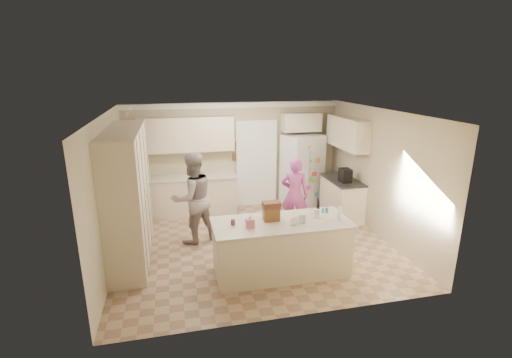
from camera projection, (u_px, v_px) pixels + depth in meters
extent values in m
cube|color=tan|center=(255.00, 245.00, 7.34)|extent=(5.20, 4.60, 0.02)
cube|color=white|center=(255.00, 112.00, 6.60)|extent=(5.20, 4.60, 0.02)
cube|color=#BDAF8C|center=(234.00, 156.00, 9.13)|extent=(5.20, 0.02, 2.60)
cube|color=#BDAF8C|center=(294.00, 232.00, 4.81)|extent=(5.20, 0.02, 2.60)
cube|color=#BDAF8C|center=(108.00, 192.00, 6.41)|extent=(0.02, 4.60, 2.60)
cube|color=#BDAF8C|center=(380.00, 174.00, 7.53)|extent=(0.02, 4.60, 2.60)
cube|color=white|center=(234.00, 105.00, 8.74)|extent=(5.20, 0.08, 0.12)
cube|color=beige|center=(129.00, 194.00, 6.70)|extent=(0.60, 2.60, 2.35)
cube|color=beige|center=(190.00, 196.00, 8.84)|extent=(2.20, 0.60, 0.88)
cube|color=#C0B29E|center=(189.00, 178.00, 8.70)|extent=(2.24, 0.63, 0.04)
cube|color=beige|center=(186.00, 134.00, 8.55)|extent=(2.20, 0.35, 0.80)
cube|color=black|center=(256.00, 164.00, 9.29)|extent=(0.90, 0.06, 2.10)
cube|color=white|center=(257.00, 165.00, 9.26)|extent=(1.02, 0.03, 2.22)
cube|color=brown|center=(235.00, 146.00, 9.03)|extent=(0.15, 0.02, 0.20)
cube|color=brown|center=(235.00, 157.00, 9.11)|extent=(0.15, 0.02, 0.20)
cube|color=white|center=(302.00, 170.00, 9.33)|extent=(1.08, 0.95, 1.80)
cube|color=gray|center=(307.00, 174.00, 9.00)|extent=(0.02, 0.02, 1.78)
cube|color=black|center=(299.00, 165.00, 8.87)|extent=(0.22, 0.03, 0.35)
cylinder|color=silver|center=(305.00, 168.00, 8.93)|extent=(0.02, 0.02, 0.85)
cylinder|color=silver|center=(309.00, 168.00, 8.96)|extent=(0.02, 0.02, 0.85)
cube|color=beige|center=(301.00, 122.00, 9.09)|extent=(0.95, 0.35, 0.45)
cube|color=beige|center=(342.00, 199.00, 8.64)|extent=(0.60, 1.20, 0.88)
cube|color=#2D2B28|center=(342.00, 180.00, 8.51)|extent=(0.63, 1.24, 0.04)
cube|color=beige|center=(347.00, 133.00, 8.43)|extent=(0.35, 1.50, 0.70)
cube|color=black|center=(345.00, 175.00, 8.27)|extent=(0.22, 0.28, 0.30)
cube|color=beige|center=(281.00, 248.00, 6.23)|extent=(2.20, 0.90, 0.88)
cube|color=#C0B29E|center=(282.00, 223.00, 6.10)|extent=(2.28, 0.96, 0.05)
cylinder|color=white|center=(318.00, 213.00, 6.25)|extent=(0.13, 0.13, 0.15)
cube|color=#E16F7D|center=(250.00, 223.00, 5.86)|extent=(0.13, 0.13, 0.14)
cone|color=white|center=(250.00, 217.00, 5.83)|extent=(0.08, 0.08, 0.08)
cube|color=brown|center=(271.00, 214.00, 6.12)|extent=(0.26, 0.18, 0.22)
cube|color=#592D1E|center=(271.00, 205.00, 6.08)|extent=(0.28, 0.20, 0.10)
cylinder|color=#59263F|center=(233.00, 222.00, 5.95)|extent=(0.07, 0.07, 0.09)
cube|color=white|center=(294.00, 221.00, 5.91)|extent=(0.12, 0.06, 0.16)
cube|color=silver|center=(302.00, 219.00, 5.99)|extent=(0.12, 0.05, 0.16)
cylinder|color=silver|center=(339.00, 213.00, 6.12)|extent=(0.07, 0.07, 0.24)
cylinder|color=teal|center=(323.00, 210.00, 6.46)|extent=(0.05, 0.05, 0.09)
cylinder|color=teal|center=(327.00, 210.00, 6.47)|extent=(0.05, 0.05, 0.09)
imported|color=gray|center=(193.00, 198.00, 7.24)|extent=(1.10, 1.00, 1.83)
imported|color=#A23D8B|center=(295.00, 194.00, 7.83)|extent=(0.69, 0.60, 1.60)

